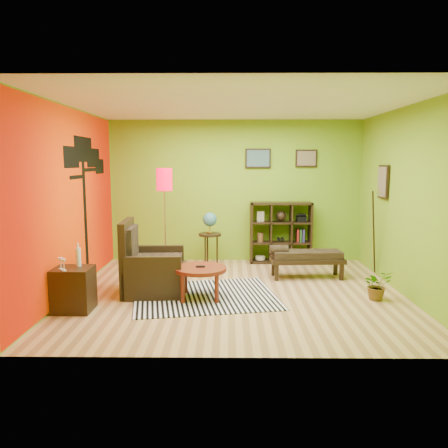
{
  "coord_description": "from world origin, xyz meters",
  "views": [
    {
      "loc": [
        -0.13,
        -6.47,
        1.98
      ],
      "look_at": [
        -0.2,
        0.06,
        1.05
      ],
      "focal_mm": 35.0,
      "sensor_mm": 36.0,
      "label": 1
    }
  ],
  "objects_px": {
    "globe_table": "(210,226)",
    "bench": "(305,257)",
    "floor_lamp": "(165,189)",
    "cube_shelf": "(281,233)",
    "coffee_table": "(200,271)",
    "potted_plant": "(377,288)",
    "armchair": "(151,271)",
    "side_cabinet": "(73,289)"
  },
  "relations": [
    {
      "from": "floor_lamp",
      "to": "cube_shelf",
      "type": "relative_size",
      "value": 1.56
    },
    {
      "from": "side_cabinet",
      "to": "globe_table",
      "type": "distance_m",
      "value": 3.09
    },
    {
      "from": "side_cabinet",
      "to": "bench",
      "type": "height_order",
      "value": "side_cabinet"
    },
    {
      "from": "globe_table",
      "to": "cube_shelf",
      "type": "bearing_deg",
      "value": 14.13
    },
    {
      "from": "armchair",
      "to": "potted_plant",
      "type": "bearing_deg",
      "value": -5.47
    },
    {
      "from": "coffee_table",
      "to": "bench",
      "type": "distance_m",
      "value": 2.08
    },
    {
      "from": "armchair",
      "to": "bench",
      "type": "distance_m",
      "value": 2.65
    },
    {
      "from": "bench",
      "to": "floor_lamp",
      "type": "bearing_deg",
      "value": 176.78
    },
    {
      "from": "floor_lamp",
      "to": "bench",
      "type": "relative_size",
      "value": 1.46
    },
    {
      "from": "globe_table",
      "to": "potted_plant",
      "type": "height_order",
      "value": "globe_table"
    },
    {
      "from": "globe_table",
      "to": "cube_shelf",
      "type": "height_order",
      "value": "cube_shelf"
    },
    {
      "from": "globe_table",
      "to": "bench",
      "type": "bearing_deg",
      "value": -25.93
    },
    {
      "from": "coffee_table",
      "to": "potted_plant",
      "type": "distance_m",
      "value": 2.57
    },
    {
      "from": "side_cabinet",
      "to": "cube_shelf",
      "type": "distance_m",
      "value": 4.25
    },
    {
      "from": "bench",
      "to": "armchair",
      "type": "bearing_deg",
      "value": -160.68
    },
    {
      "from": "cube_shelf",
      "to": "potted_plant",
      "type": "relative_size",
      "value": 2.75
    },
    {
      "from": "armchair",
      "to": "side_cabinet",
      "type": "bearing_deg",
      "value": -136.6
    },
    {
      "from": "floor_lamp",
      "to": "globe_table",
      "type": "xyz_separation_m",
      "value": [
        0.75,
        0.67,
        -0.73
      ]
    },
    {
      "from": "coffee_table",
      "to": "floor_lamp",
      "type": "bearing_deg",
      "value": 118.12
    },
    {
      "from": "side_cabinet",
      "to": "cube_shelf",
      "type": "height_order",
      "value": "cube_shelf"
    },
    {
      "from": "armchair",
      "to": "side_cabinet",
      "type": "xyz_separation_m",
      "value": [
        -0.88,
        -0.84,
        -0.04
      ]
    },
    {
      "from": "coffee_table",
      "to": "bench",
      "type": "relative_size",
      "value": 0.59
    },
    {
      "from": "coffee_table",
      "to": "floor_lamp",
      "type": "height_order",
      "value": "floor_lamp"
    },
    {
      "from": "bench",
      "to": "side_cabinet",
      "type": "bearing_deg",
      "value": -153.16
    },
    {
      "from": "coffee_table",
      "to": "potted_plant",
      "type": "xyz_separation_m",
      "value": [
        2.56,
        -0.04,
        -0.23
      ]
    },
    {
      "from": "floor_lamp",
      "to": "cube_shelf",
      "type": "bearing_deg",
      "value": 25.6
    },
    {
      "from": "potted_plant",
      "to": "cube_shelf",
      "type": "bearing_deg",
      "value": 115.16
    },
    {
      "from": "armchair",
      "to": "bench",
      "type": "relative_size",
      "value": 0.87
    },
    {
      "from": "armchair",
      "to": "globe_table",
      "type": "relative_size",
      "value": 1.08
    },
    {
      "from": "bench",
      "to": "potted_plant",
      "type": "height_order",
      "value": "bench"
    },
    {
      "from": "coffee_table",
      "to": "globe_table",
      "type": "distance_m",
      "value": 2.01
    },
    {
      "from": "armchair",
      "to": "globe_table",
      "type": "distance_m",
      "value": 1.94
    },
    {
      "from": "armchair",
      "to": "potted_plant",
      "type": "height_order",
      "value": "armchair"
    },
    {
      "from": "coffee_table",
      "to": "side_cabinet",
      "type": "xyz_separation_m",
      "value": [
        -1.66,
        -0.56,
        -0.1
      ]
    },
    {
      "from": "armchair",
      "to": "bench",
      "type": "height_order",
      "value": "armchair"
    },
    {
      "from": "globe_table",
      "to": "cube_shelf",
      "type": "xyz_separation_m",
      "value": [
        1.4,
        0.35,
        -0.19
      ]
    },
    {
      "from": "coffee_table",
      "to": "potted_plant",
      "type": "bearing_deg",
      "value": -0.87
    },
    {
      "from": "armchair",
      "to": "floor_lamp",
      "type": "distance_m",
      "value": 1.56
    },
    {
      "from": "bench",
      "to": "cube_shelf",
      "type": "bearing_deg",
      "value": 103.17
    },
    {
      "from": "armchair",
      "to": "floor_lamp",
      "type": "xyz_separation_m",
      "value": [
        0.09,
        1.01,
        1.18
      ]
    },
    {
      "from": "potted_plant",
      "to": "globe_table",
      "type": "bearing_deg",
      "value": 141.28
    },
    {
      "from": "side_cabinet",
      "to": "potted_plant",
      "type": "distance_m",
      "value": 4.26
    }
  ]
}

